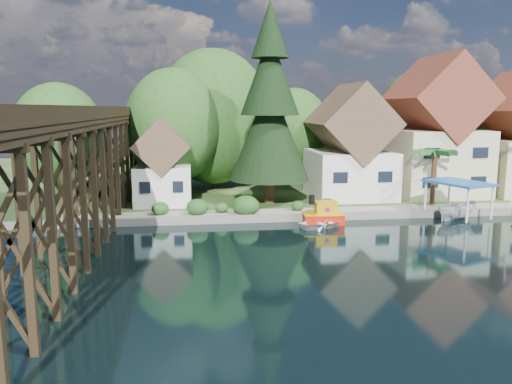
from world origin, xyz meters
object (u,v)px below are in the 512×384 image
Objects in this scene: shed at (163,168)px; conifer at (270,108)px; palm_tree at (435,154)px; house_center at (435,136)px; boat_canopy at (457,203)px; boat_white_a at (323,222)px; house_left at (350,150)px; tugboat at (324,215)px; trestle_bridge at (83,163)px.

shed is 11.08m from conifer.
shed is at bearing 171.32° from palm_tree.
boat_canopy is at bearing -105.10° from house_center.
conifer reaches higher than boat_white_a.
conifer is at bearing 1.81° from boat_white_a.
shed is at bearing 174.44° from conifer.
house_center is 2.38× the size of boat_canopy.
house_center is 17.80m from conifer.
house_center is at bearing 3.18° from house_left.
palm_tree reaches higher than boat_canopy.
boat_canopy is (11.72, 1.11, 0.97)m from boat_white_a.
tugboat is at bearing -30.16° from shed.
conifer is (14.66, 8.39, 3.81)m from trestle_bridge.
palm_tree is 12.56m from tugboat.
palm_tree is (-2.83, -5.69, -1.30)m from house_center.
tugboat is at bearing -145.46° from house_center.
conifer is at bearing 155.85° from boat_canopy.
boat_canopy is at bearing 3.44° from trestle_bridge.
conifer is 4.57× the size of boat_white_a.
shed is 15.43m from tugboat.
trestle_bridge is 18.39m from boat_white_a.
house_left is 18.11m from shed.
trestle_bridge is at bearing -154.79° from house_left.
house_left is (23.00, 10.83, -0.21)m from trestle_bridge.
conifer reaches higher than tugboat.
shed is 25.68m from boat_canopy.
house_left is 1.40× the size of shed.
shed is (-18.00, -1.50, -1.31)m from house_left.
tugboat reaches higher than boat_white_a.
trestle_bridge is at bearing 72.46° from boat_white_a.
trestle_bridge is 7.58× the size of boat_canopy.
shed is at bearing -175.23° from house_left.
shed reaches higher than boat_white_a.
palm_tree is 1.55× the size of tugboat.
shed is 2.00× the size of boat_white_a.
house_center reaches higher than tugboat.
house_left is 9.10m from house_center.
tugboat is at bearing -38.20° from boat_white_a.
house_center is at bearing 19.49° from trestle_bridge.
conifer reaches higher than boat_canopy.
boat_canopy is (6.42, -9.06, -3.77)m from house_left.
tugboat is (-4.94, -9.09, -4.43)m from house_left.
tugboat is (-11.10, -3.90, -4.40)m from palm_tree.
house_center is 11.11m from boat_canopy.
conifer is (9.66, -0.94, 5.33)m from shed.
house_center reaches higher than shed.
trestle_bridge is at bearing -169.06° from palm_tree.
shed is 2.31× the size of tugboat.
tugboat is at bearing -160.64° from palm_tree.
palm_tree is (6.17, -5.19, -0.02)m from house_left.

